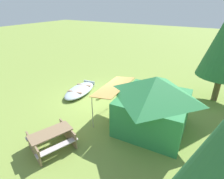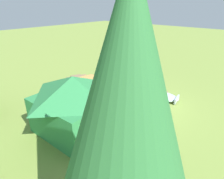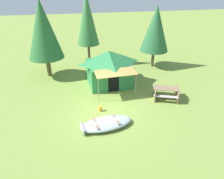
% 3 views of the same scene
% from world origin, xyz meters
% --- Properties ---
extents(ground_plane, '(80.00, 80.00, 0.00)m').
position_xyz_m(ground_plane, '(0.00, 0.00, 0.00)').
color(ground_plane, olive).
extents(beached_rowboat, '(2.96, 1.67, 0.37)m').
position_xyz_m(beached_rowboat, '(-0.15, -1.44, 0.19)').
color(beached_rowboat, '#A2B2BB').
rests_on(beached_rowboat, ground_plane).
extents(canvas_cabin_tent, '(3.35, 4.14, 2.53)m').
position_xyz_m(canvas_cabin_tent, '(0.99, 3.71, 1.31)').
color(canvas_cabin_tent, '#2D8044').
rests_on(canvas_cabin_tent, ground_plane).
extents(picnic_table, '(2.01, 1.90, 0.75)m').
position_xyz_m(picnic_table, '(4.24, 0.75, 0.46)').
color(picnic_table, '#876B4D').
rests_on(picnic_table, ground_plane).
extents(cooler_box, '(0.48, 0.38, 0.37)m').
position_xyz_m(cooler_box, '(-0.11, 2.72, 0.18)').
color(cooler_box, silver).
rests_on(cooler_box, ground_plane).
extents(fuel_can, '(0.26, 0.26, 0.31)m').
position_xyz_m(fuel_can, '(-0.22, 0.10, 0.16)').
color(fuel_can, orange).
rests_on(fuel_can, ground_plane).
extents(pine_tree_back_left, '(2.43, 2.43, 5.21)m').
position_xyz_m(pine_tree_back_left, '(5.48, 6.38, 3.32)').
color(pine_tree_back_left, brown).
rests_on(pine_tree_back_left, ground_plane).
extents(pine_tree_back_right, '(2.67, 2.67, 5.86)m').
position_xyz_m(pine_tree_back_right, '(-3.47, 6.06, 3.69)').
color(pine_tree_back_right, brown).
rests_on(pine_tree_back_right, ground_plane).
extents(pine_tree_far_center, '(1.94, 1.94, 6.16)m').
position_xyz_m(pine_tree_far_center, '(-0.01, 8.11, 3.99)').
color(pine_tree_far_center, brown).
rests_on(pine_tree_far_center, ground_plane).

